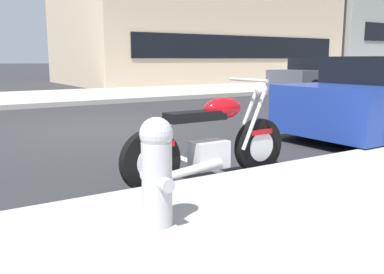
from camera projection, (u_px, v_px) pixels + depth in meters
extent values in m
plane|color=#28282B|center=(102.00, 128.00, 8.37)|extent=(260.00, 260.00, 0.00)
cube|color=#ADA89E|center=(292.00, 86.00, 20.28)|extent=(120.00, 5.00, 0.14)
cube|color=silver|center=(207.00, 168.00, 5.33)|extent=(0.12, 2.20, 0.01)
cylinder|color=black|center=(258.00, 146.00, 5.07)|extent=(0.65, 0.12, 0.65)
cylinder|color=silver|center=(258.00, 146.00, 5.07)|extent=(0.36, 0.13, 0.36)
cylinder|color=black|center=(151.00, 162.00, 4.29)|extent=(0.65, 0.12, 0.65)
cylinder|color=silver|center=(151.00, 162.00, 4.29)|extent=(0.36, 0.13, 0.36)
cube|color=silver|center=(209.00, 154.00, 4.68)|extent=(0.40, 0.27, 0.30)
cube|color=black|center=(195.00, 116.00, 4.51)|extent=(0.68, 0.23, 0.10)
ellipsoid|color=#B20C14|center=(223.00, 108.00, 4.69)|extent=(0.48, 0.25, 0.24)
cube|color=#B20C14|center=(155.00, 144.00, 4.29)|extent=(0.36, 0.19, 0.06)
cube|color=#B20C14|center=(258.00, 131.00, 5.03)|extent=(0.32, 0.17, 0.06)
cylinder|color=silver|center=(246.00, 120.00, 4.99)|extent=(0.34, 0.05, 0.65)
cylinder|color=silver|center=(254.00, 121.00, 4.87)|extent=(0.34, 0.05, 0.65)
cylinder|color=silver|center=(248.00, 80.00, 4.83)|extent=(0.05, 0.62, 0.04)
sphere|color=silver|center=(261.00, 90.00, 4.96)|extent=(0.15, 0.15, 0.15)
cylinder|color=silver|center=(193.00, 170.00, 4.42)|extent=(0.71, 0.10, 0.16)
cylinder|color=black|center=(302.00, 119.00, 7.48)|extent=(0.63, 0.24, 0.62)
cube|color=#4C515B|center=(320.00, 80.00, 16.63)|extent=(4.10, 1.92, 0.77)
cube|color=black|center=(323.00, 64.00, 16.59)|extent=(2.23, 1.72, 0.45)
cylinder|color=black|center=(313.00, 88.00, 15.27)|extent=(0.63, 0.24, 0.62)
cylinder|color=black|center=(280.00, 86.00, 16.60)|extent=(0.63, 0.24, 0.62)
cylinder|color=black|center=(359.00, 86.00, 16.74)|extent=(0.63, 0.24, 0.62)
cylinder|color=black|center=(325.00, 84.00, 18.07)|extent=(0.63, 0.24, 0.62)
cylinder|color=#B7B7BC|center=(157.00, 184.00, 3.08)|extent=(0.22, 0.22, 0.62)
sphere|color=#B7B7BC|center=(156.00, 134.00, 3.01)|extent=(0.24, 0.24, 0.24)
cylinder|color=#B7B7BC|center=(148.00, 176.00, 3.19)|extent=(0.10, 0.08, 0.10)
cylinder|color=#B7B7BC|center=(166.00, 185.00, 2.95)|extent=(0.10, 0.08, 0.10)
cube|color=beige|center=(196.00, 6.00, 24.60)|extent=(14.67, 9.03, 8.70)
cube|color=black|center=(245.00, 47.00, 21.26)|extent=(12.32, 0.06, 1.10)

